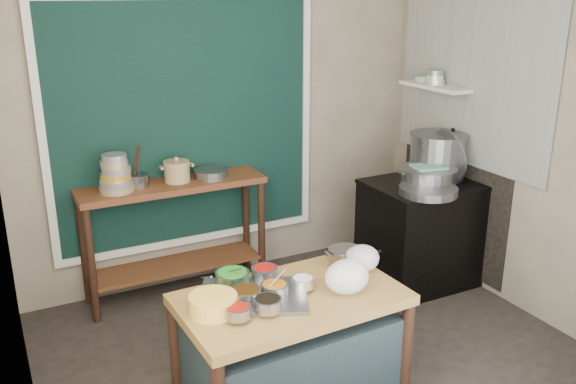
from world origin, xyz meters
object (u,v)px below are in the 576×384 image
condiment_tray (254,296)px  steamer (428,177)px  stock_pot (437,156)px  back_counter (176,239)px  yellow_basin (213,304)px  stove_block (422,234)px  saucepan (345,258)px  prep_table (291,353)px  utensil_cup (138,180)px  ceramic_crock (177,173)px

condiment_tray → steamer: steamer is taller
stock_pot → back_counter: bearing=162.2°
yellow_basin → steamer: (2.16, 0.90, 0.15)m
stove_block → steamer: bearing=-120.9°
saucepan → steamer: size_ratio=0.47×
stove_block → yellow_basin: same height
prep_table → saucepan: (0.46, 0.17, 0.43)m
utensil_cup → saucepan: bearing=-61.0°
saucepan → ceramic_crock: size_ratio=1.02×
ceramic_crock → yellow_basin: bearing=-101.7°
ceramic_crock → back_counter: bearing=-169.5°
steamer → stove_block: bearing=59.1°
ceramic_crock → stock_pot: 2.12m
ceramic_crock → saucepan: bearing=-70.0°
prep_table → back_counter: size_ratio=0.86×
back_counter → yellow_basin: back_counter is taller
stove_block → stock_pot: stock_pot is taller
stock_pot → utensil_cup: bearing=163.7°
stove_block → utensil_cup: bearing=160.9°
stove_block → prep_table: bearing=-150.7°
yellow_basin → saucepan: 0.93m
prep_table → back_counter: back_counter is taller
stove_block → saucepan: (-1.29, -0.81, 0.38)m
utensil_cup → stove_block: bearing=-19.1°
prep_table → condiment_tray: condiment_tray is taller
prep_table → stove_block: (1.75, 0.98, 0.05)m
prep_table → ceramic_crock: bearing=91.5°
stove_block → steamer: steamer is taller
back_counter → condiment_tray: bearing=-91.8°
back_counter → utensil_cup: 0.58m
saucepan → utensil_cup: utensil_cup is taller
stove_block → stock_pot: bearing=23.3°
condiment_tray → ceramic_crock: size_ratio=2.72×
condiment_tray → yellow_basin: 0.26m
condiment_tray → ceramic_crock: (0.10, 1.66, 0.26)m
ceramic_crock → steamer: ceramic_crock is taller
yellow_basin → ceramic_crock: 1.76m
back_counter → stock_pot: (2.06, -0.66, 0.59)m
steamer → back_counter: bearing=156.6°
yellow_basin → saucepan: (0.92, 0.15, 0.01)m
condiment_tray → prep_table: bearing=-16.3°
stove_block → back_counter: bearing=159.0°
prep_table → stock_pot: bearing=26.9°
stock_pot → steamer: bearing=-145.1°
back_counter → ceramic_crock: (0.05, 0.01, 0.55)m
ceramic_crock → stock_pot: size_ratio=0.45×
back_counter → stove_block: 2.04m
condiment_tray → utensil_cup: size_ratio=3.58×
back_counter → stove_block: back_counter is taller
condiment_tray → stock_pot: 2.35m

